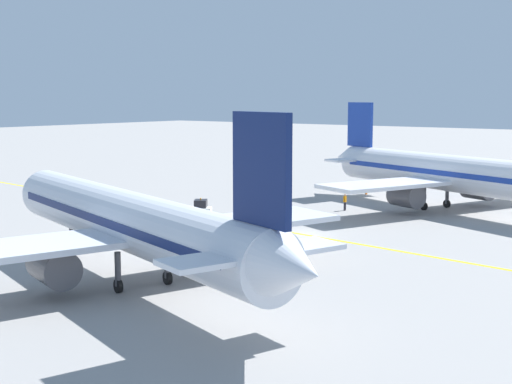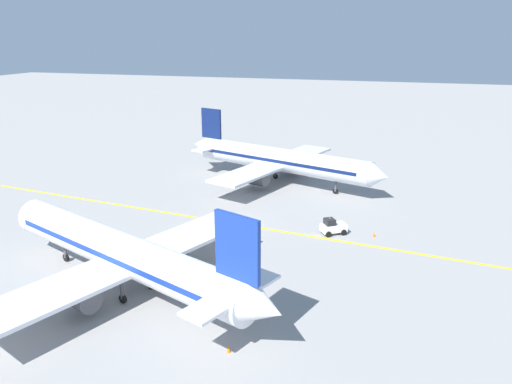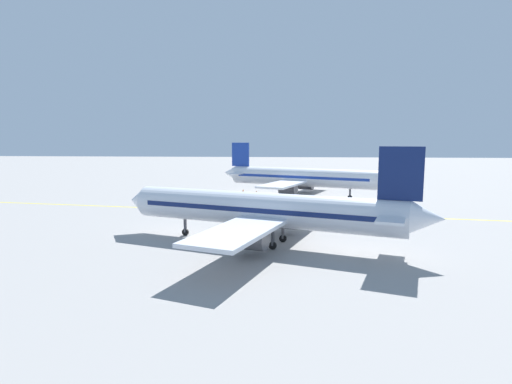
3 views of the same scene
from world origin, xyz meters
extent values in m
plane|color=gray|center=(0.00, 0.00, 0.00)|extent=(400.00, 400.00, 0.00)
cube|color=yellow|center=(0.00, 0.00, 0.00)|extent=(14.55, 119.21, 0.01)
cylinder|color=white|center=(-18.57, 5.27, 3.80)|extent=(14.36, 29.23, 3.60)
cone|color=white|center=(-12.62, 20.34, 3.80)|extent=(4.06, 3.49, 3.42)
cone|color=white|center=(-24.63, -10.07, 4.10)|extent=(3.95, 3.91, 3.06)
cube|color=#193899|center=(-18.57, 5.27, 3.95)|extent=(13.30, 26.45, 0.50)
cube|color=white|center=(-18.94, 4.34, 3.08)|extent=(27.95, 15.12, 0.36)
cylinder|color=#4C4C51|center=(-23.59, 6.18, 1.83)|extent=(3.22, 3.78, 2.20)
cylinder|color=#4C4C51|center=(-14.28, 2.51, 1.83)|extent=(3.22, 3.78, 2.20)
cube|color=#193899|center=(-23.71, -7.75, 8.10)|extent=(1.80, 3.85, 5.00)
cube|color=white|center=(-23.52, -7.28, 4.20)|extent=(9.25, 5.54, 0.24)
cylinder|color=#4C4C51|center=(-15.04, 14.20, 1.40)|extent=(0.36, 0.36, 2.00)
cylinder|color=black|center=(-15.04, 14.20, 0.40)|extent=(0.55, 0.85, 0.80)
cylinder|color=#4C4C51|center=(-20.79, 4.00, 1.40)|extent=(0.36, 0.36, 2.00)
cylinder|color=black|center=(-20.79, 4.00, 0.40)|extent=(0.55, 0.85, 0.80)
cylinder|color=#4C4C51|center=(-17.81, 2.83, 1.40)|extent=(0.36, 0.36, 2.00)
cylinder|color=black|center=(-17.81, 2.83, 0.40)|extent=(0.55, 0.85, 0.80)
cylinder|color=silver|center=(18.97, -0.26, 3.80)|extent=(12.76, 29.63, 3.60)
cone|color=silver|center=(13.93, -15.65, 3.80)|extent=(4.00, 3.35, 3.42)
cone|color=silver|center=(24.10, 15.42, 4.10)|extent=(3.84, 3.80, 3.06)
cube|color=#0F1E51|center=(18.97, -0.26, 3.95)|extent=(11.86, 26.79, 0.50)
cube|color=silver|center=(19.28, 0.69, 3.08)|extent=(28.23, 13.66, 0.36)
cylinder|color=#4C4C51|center=(24.03, -0.86, 1.83)|extent=(3.09, 3.73, 2.20)
cylinder|color=#4C4C51|center=(14.53, 2.25, 1.83)|extent=(3.09, 3.73, 2.20)
cube|color=#0F1E51|center=(23.33, 13.05, 8.10)|extent=(1.59, 3.91, 5.00)
cube|color=silver|center=(23.17, 12.57, 4.20)|extent=(9.30, 5.08, 0.24)
cylinder|color=#4C4C51|center=(15.98, -9.38, 1.40)|extent=(0.36, 0.36, 2.00)
cylinder|color=black|center=(15.98, -9.38, 0.40)|extent=(0.52, 0.85, 0.80)
cylinder|color=#4C4C51|center=(21.11, 1.14, 1.40)|extent=(0.36, 0.36, 2.00)
cylinder|color=black|center=(21.11, 1.14, 0.40)|extent=(0.52, 0.85, 0.80)
cylinder|color=#4C4C51|center=(18.07, 2.14, 1.40)|extent=(0.36, 0.36, 2.00)
cylinder|color=black|center=(18.07, 2.14, 0.40)|extent=(0.52, 0.85, 0.80)
cube|color=white|center=(0.46, -11.39, 0.80)|extent=(2.92, 3.33, 0.90)
cube|color=black|center=(0.15, -10.93, 1.60)|extent=(1.67, 1.63, 0.70)
sphere|color=orange|center=(0.15, -10.93, 2.03)|extent=(0.16, 0.16, 0.16)
cylinder|color=black|center=(-0.71, -11.00, 0.35)|extent=(0.60, 0.72, 0.70)
cylinder|color=black|center=(0.54, -10.16, 0.35)|extent=(0.60, 0.72, 0.70)
cylinder|color=black|center=(0.39, -12.62, 0.35)|extent=(0.60, 0.72, 0.70)
cylinder|color=black|center=(1.63, -11.78, 0.35)|extent=(0.60, 0.72, 0.70)
cylinder|color=#23232D|center=(-12.84, -3.40, 0.42)|extent=(0.16, 0.16, 0.85)
cylinder|color=#23232D|center=(-13.04, -3.42, 0.42)|extent=(0.16, 0.16, 0.85)
cube|color=orange|center=(-12.94, -3.41, 1.15)|extent=(0.38, 0.26, 0.60)
cylinder|color=orange|center=(-12.70, -3.38, 1.15)|extent=(0.10, 0.10, 0.55)
cylinder|color=orange|center=(-13.18, -3.44, 1.15)|extent=(0.10, 0.10, 0.55)
sphere|color=tan|center=(-12.94, -3.41, 1.57)|extent=(0.22, 0.22, 0.22)
cone|color=orange|center=(-24.79, -7.36, 0.28)|extent=(0.32, 0.32, 0.55)
cone|color=orange|center=(1.00, -16.09, 0.28)|extent=(0.32, 0.32, 0.55)
camera|label=1|loc=(48.34, 31.55, 11.26)|focal=50.00mm
camera|label=2|loc=(-54.63, -18.55, 22.75)|focal=35.00mm
camera|label=3|loc=(61.05, 2.85, 11.19)|focal=28.00mm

